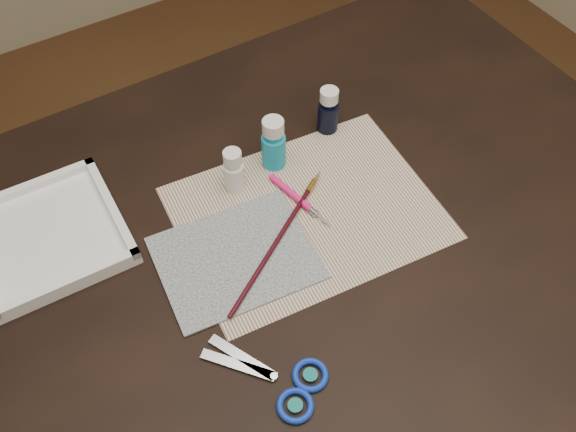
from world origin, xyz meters
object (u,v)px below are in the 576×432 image
paper (307,213)px  canvas (236,258)px  paint_bottle_white (234,170)px  palette_tray (48,235)px  paint_bottle_cyan (274,143)px  paint_bottle_navy (328,110)px  scissors (260,376)px

paper → canvas: 0.14m
paint_bottle_white → palette_tray: paint_bottle_white is taller
paint_bottle_cyan → paint_bottle_navy: (0.12, 0.02, -0.01)m
paper → palette_tray: size_ratio=1.83×
paint_bottle_cyan → scissors: (-0.21, -0.32, -0.04)m
paper → paint_bottle_cyan: bearing=85.5°
paint_bottle_navy → scissors: 0.48m
scissors → palette_tray: size_ratio=0.87×
paint_bottle_white → paint_bottle_cyan: (0.08, 0.01, 0.01)m
scissors → palette_tray: (-0.16, 0.36, 0.01)m
canvas → paint_bottle_white: bearing=61.9°
paint_bottle_cyan → paint_bottle_navy: size_ratio=1.11×
canvas → paint_bottle_cyan: 0.21m
canvas → palette_tray: bearing=141.7°
paint_bottle_cyan → paper: bearing=-94.5°
palette_tray → canvas: bearing=-38.3°
paint_bottle_white → paint_bottle_cyan: bearing=8.2°
paint_bottle_white → paint_bottle_navy: 0.20m
scissors → paper: bearing=-84.6°
paint_bottle_white → palette_tray: size_ratio=0.37×
paint_bottle_white → scissors: (-0.13, -0.31, -0.04)m
scissors → palette_tray: bearing=-15.3°
scissors → paint_bottle_white: bearing=-62.5°
paint_bottle_cyan → palette_tray: bearing=173.4°
paper → paint_bottle_navy: paint_bottle_navy is taller
paint_bottle_cyan → paint_bottle_white: bearing=-171.8°
paint_bottle_cyan → palette_tray: (-0.37, 0.04, -0.04)m
paint_bottle_navy → paint_bottle_cyan: bearing=-169.8°
canvas → paint_bottle_navy: bearing=30.5°
paint_bottle_navy → palette_tray: size_ratio=0.40×
paint_bottle_navy → scissors: paint_bottle_navy is taller
paint_bottle_cyan → palette_tray: paint_bottle_cyan is taller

